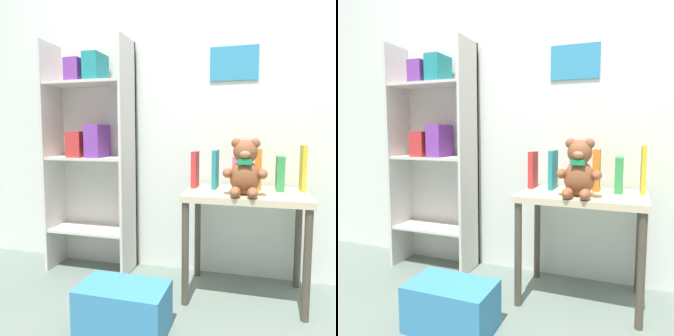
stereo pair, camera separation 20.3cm
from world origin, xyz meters
The scene contains 11 objects.
wall_back centered at (0.00, 1.26, 1.25)m, with size 4.80×0.07×2.50m.
bookshelf_side centered at (-0.88, 1.11, 0.87)m, with size 0.58×0.27×1.56m.
display_table centered at (0.17, 0.96, 0.52)m, with size 0.68×0.45×0.62m.
teddy_bear centered at (0.17, 0.85, 0.76)m, with size 0.23×0.21×0.31m.
book_standing_red centered at (-0.14, 1.04, 0.73)m, with size 0.03×0.12×0.22m, color red.
book_standing_teal centered at (-0.01, 1.04, 0.73)m, with size 0.03×0.15×0.23m, color teal.
book_standing_pink centered at (0.11, 1.06, 0.72)m, with size 0.04×0.14×0.20m, color #D17093.
book_standing_orange centered at (0.24, 1.07, 0.74)m, with size 0.04×0.10×0.24m, color orange.
book_standing_green centered at (0.36, 1.06, 0.72)m, with size 0.04×0.14×0.20m, color #33934C.
book_standing_yellow centered at (0.48, 1.06, 0.75)m, with size 0.02×0.11×0.26m, color gold.
storage_bin centered at (-0.37, 0.44, 0.12)m, with size 0.42×0.26×0.23m.
Camera 1 is at (0.23, -0.94, 0.95)m, focal length 35.00 mm.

